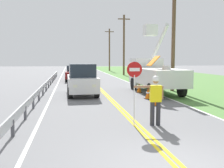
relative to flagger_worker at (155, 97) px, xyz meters
name	(u,v)px	position (x,y,z in m)	size (l,w,h in m)	color
grass_verge_right	(203,82)	(10.95, 16.27, -1.04)	(16.00, 110.00, 0.01)	#517F3D
centerline_yellow_left	(94,83)	(-0.74, 16.27, -1.04)	(0.11, 110.00, 0.01)	yellow
centerline_yellow_right	(95,83)	(-0.56, 16.27, -1.04)	(0.11, 110.00, 0.01)	yellow
edge_line_right	(130,83)	(2.95, 16.27, -1.04)	(0.12, 110.00, 0.01)	silver
edge_line_left	(58,84)	(-4.25, 16.27, -1.04)	(0.12, 110.00, 0.01)	silver
flagger_worker	(155,97)	(0.00, 0.00, 0.00)	(1.08, 0.29, 1.83)	#2D2D33
stop_sign_paddle	(134,79)	(-0.76, 0.09, 0.66)	(0.56, 0.04, 2.33)	silver
utility_bucket_truck	(153,73)	(2.97, 9.00, 0.35)	(2.67, 6.82, 4.97)	white
oncoming_suv_nearest	(82,79)	(-2.26, 8.37, 0.01)	(2.01, 4.65, 2.10)	silver
oncoming_sedan_second	(75,73)	(-2.53, 19.55, -0.21)	(2.06, 4.18, 1.70)	maroon
utility_pole_near	(174,31)	(4.65, 9.52, 3.45)	(1.80, 0.28, 8.62)	brown
utility_pole_mid	(124,44)	(4.90, 28.41, 3.56)	(1.80, 0.28, 8.83)	brown
utility_pole_far	(109,49)	(4.96, 42.74, 3.38)	(1.80, 0.28, 8.48)	brown
traffic_cone_lead	(157,99)	(1.39, 3.74, -0.71)	(0.40, 0.40, 0.70)	orange
traffic_cone_mid	(148,93)	(1.62, 5.98, -0.71)	(0.40, 0.40, 0.70)	orange
traffic_cone_tail	(139,88)	(1.86, 8.86, -0.71)	(0.40, 0.40, 0.70)	orange
guardrail_left_shoulder	(47,83)	(-4.85, 12.00, -0.53)	(0.10, 32.00, 0.71)	#9EA0A3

